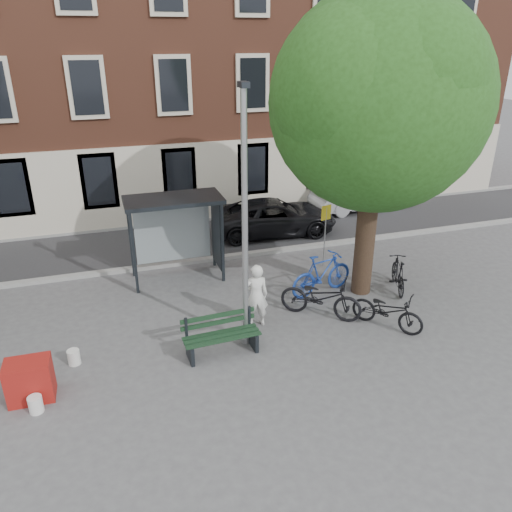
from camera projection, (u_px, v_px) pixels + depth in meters
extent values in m
plane|color=#4C4C4F|center=(246.00, 341.00, 12.39)|extent=(90.00, 90.00, 0.00)
cube|color=#28282B|center=(192.00, 240.00, 18.48)|extent=(40.00, 4.00, 0.01)
cube|color=gray|center=(203.00, 260.00, 16.72)|extent=(40.00, 0.25, 0.12)
cube|color=gray|center=(182.00, 221.00, 20.20)|extent=(40.00, 0.25, 0.12)
cube|color=brown|center=(155.00, 34.00, 20.88)|extent=(30.00, 8.00, 14.00)
cylinder|color=#9EA0A3|center=(245.00, 228.00, 11.17)|extent=(0.14, 0.14, 6.00)
cylinder|color=#9EA0A3|center=(246.00, 337.00, 12.34)|extent=(0.28, 0.28, 0.24)
cube|color=#1E2328|center=(243.00, 84.00, 9.94)|extent=(0.18, 0.35, 0.12)
cylinder|color=black|center=(365.00, 238.00, 14.12)|extent=(0.56, 0.56, 3.40)
sphere|color=#224A16|center=(378.00, 102.00, 12.63)|extent=(5.60, 5.60, 5.60)
sphere|color=#224A16|center=(403.00, 79.00, 13.03)|extent=(3.92, 3.92, 3.92)
sphere|color=#224A16|center=(357.00, 92.00, 12.02)|extent=(4.20, 4.20, 4.20)
sphere|color=#224A16|center=(408.00, 80.00, 11.66)|extent=(3.64, 3.64, 3.64)
cube|color=#1E2328|center=(134.00, 254.00, 14.20)|extent=(0.08, 0.08, 2.50)
cube|color=#1E2328|center=(223.00, 243.00, 14.93)|extent=(0.08, 0.08, 2.50)
cube|color=#1E2328|center=(130.00, 239.00, 15.24)|extent=(0.08, 0.08, 2.50)
cube|color=#1E2328|center=(213.00, 230.00, 15.97)|extent=(0.08, 0.08, 2.50)
cube|color=#1E2328|center=(173.00, 200.00, 14.56)|extent=(2.85, 1.45, 0.12)
cube|color=#8C999E|center=(173.00, 231.00, 15.56)|extent=(2.34, 0.04, 2.00)
cube|color=#1E2328|center=(218.00, 233.00, 15.40)|extent=(0.12, 1.14, 2.12)
cube|color=#D84C19|center=(220.00, 232.00, 15.42)|extent=(0.02, 0.90, 1.62)
imported|color=silver|center=(256.00, 295.00, 12.75)|extent=(0.67, 0.48, 1.72)
cube|color=#1E2328|center=(190.00, 352.00, 11.55)|extent=(0.11, 0.58, 0.47)
cube|color=#1E2328|center=(253.00, 339.00, 12.05)|extent=(0.11, 0.58, 0.47)
cube|color=#16321D|center=(224.00, 340.00, 11.53)|extent=(1.82, 0.21, 0.04)
cube|color=#16321D|center=(222.00, 336.00, 11.69)|extent=(1.82, 0.21, 0.04)
cube|color=#16321D|center=(220.00, 332.00, 11.85)|extent=(1.82, 0.21, 0.04)
cube|color=#16321D|center=(218.00, 322.00, 11.86)|extent=(1.82, 0.14, 0.10)
cube|color=#16321D|center=(218.00, 316.00, 11.78)|extent=(1.82, 0.14, 0.10)
imported|color=black|center=(321.00, 297.00, 13.24)|extent=(2.21, 1.97, 1.16)
imported|color=#1C3C9B|center=(322.00, 274.00, 14.43)|extent=(2.18, 1.06, 1.26)
imported|color=black|center=(387.00, 310.00, 12.77)|extent=(1.69, 1.90, 0.99)
imported|color=black|center=(398.00, 274.00, 14.70)|extent=(1.06, 1.74, 1.01)
imported|color=black|center=(274.00, 217.00, 18.93)|extent=(4.87, 2.56, 1.31)
imported|color=#A9ABB0|center=(362.00, 192.00, 21.57)|extent=(4.75, 1.95, 1.53)
cube|color=maroon|center=(30.00, 380.00, 10.25)|extent=(0.91, 0.62, 0.90)
cylinder|color=silver|center=(36.00, 404.00, 9.98)|extent=(0.36, 0.36, 0.36)
cylinder|color=silver|center=(74.00, 357.00, 11.45)|extent=(0.32, 0.32, 0.36)
cylinder|color=#9EA0A3|center=(325.00, 238.00, 16.00)|extent=(0.04, 0.04, 2.03)
cube|color=yellow|center=(326.00, 213.00, 15.66)|extent=(0.36, 0.13, 0.47)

